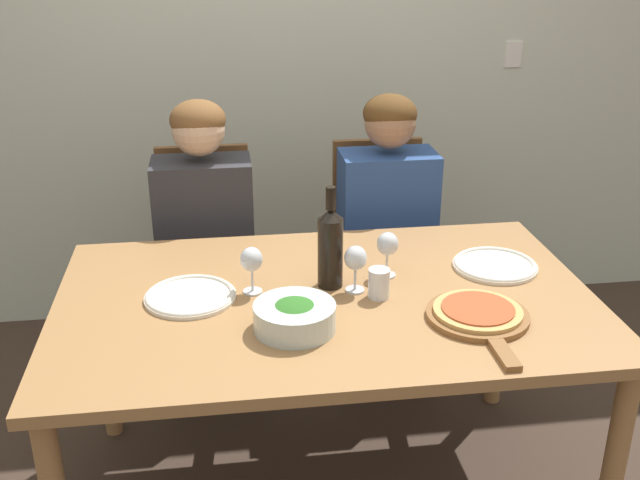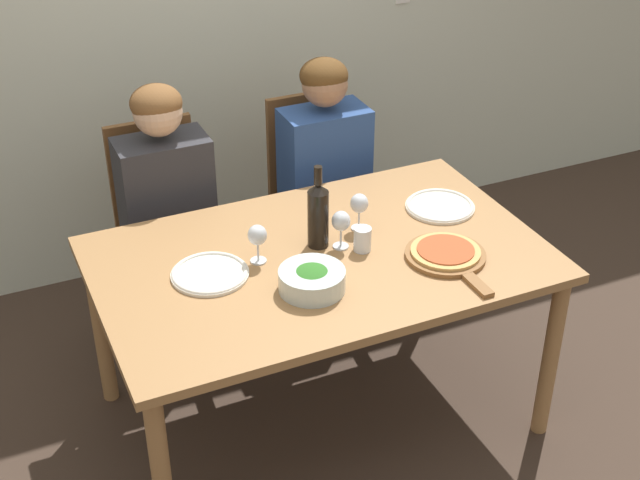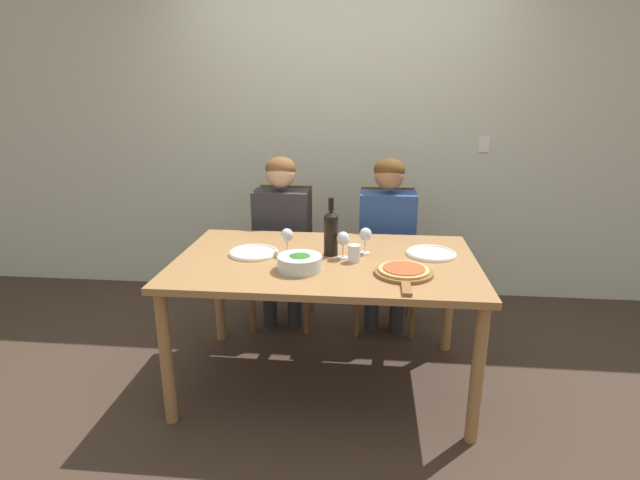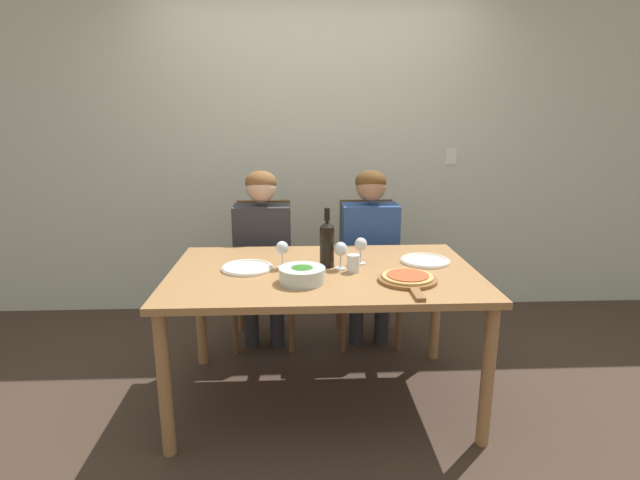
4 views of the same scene
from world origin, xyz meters
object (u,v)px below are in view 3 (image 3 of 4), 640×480
object	(u,v)px
wine_bottle	(331,232)
dinner_plate_right	(431,253)
chair_right	(385,254)
person_woman	(281,227)
person_man	(387,230)
wine_glass_left	(287,236)
wine_glass_right	(365,236)
broccoli_bowl	(300,263)
water_tumbler	(354,253)
wine_glass_centre	(343,240)
dinner_plate_left	(254,252)
chair_left	(285,251)
pizza_on_board	(404,272)

from	to	relation	value
wine_bottle	dinner_plate_right	bearing A→B (deg)	5.61
chair_right	person_woman	xyz separation A→B (m)	(-0.73, -0.12, 0.22)
person_man	wine_glass_left	bearing A→B (deg)	-130.76
person_woman	chair_right	bearing A→B (deg)	9.14
wine_bottle	wine_glass_right	bearing A→B (deg)	12.95
wine_glass_left	wine_bottle	bearing A→B (deg)	3.45
wine_glass_left	wine_glass_right	size ratio (longest dim) A/B	1.00
chair_right	wine_bottle	xyz separation A→B (m)	(-0.34, -0.78, 0.38)
person_woman	person_man	distance (m)	0.73
broccoli_bowl	water_tumbler	xyz separation A→B (m)	(0.27, 0.16, 0.01)
water_tumbler	wine_glass_centre	bearing A→B (deg)	140.95
dinner_plate_left	chair_left	bearing A→B (deg)	87.36
dinner_plate_right	broccoli_bowl	bearing A→B (deg)	-155.90
dinner_plate_right	wine_glass_right	world-z (taller)	wine_glass_right
broccoli_bowl	water_tumbler	distance (m)	0.32
chair_left	wine_glass_centre	distance (m)	1.01
wine_bottle	person_woman	bearing A→B (deg)	121.14
dinner_plate_right	wine_glass_centre	distance (m)	0.51
wine_glass_left	chair_left	bearing A→B (deg)	100.94
chair_right	wine_glass_centre	xyz separation A→B (m)	(-0.26, -0.82, 0.35)
dinner_plate_left	dinner_plate_right	distance (m)	1.00
wine_glass_centre	wine_glass_right	bearing A→B (deg)	37.24
chair_right	broccoli_bowl	world-z (taller)	chair_right
wine_bottle	pizza_on_board	xyz separation A→B (m)	(0.39, -0.28, -0.12)
dinner_plate_right	dinner_plate_left	bearing A→B (deg)	-175.03
wine_bottle	dinner_plate_right	xyz separation A→B (m)	(0.56, 0.06, -0.13)
dinner_plate_left	wine_glass_centre	world-z (taller)	wine_glass_centre
dinner_plate_left	wine_bottle	bearing A→B (deg)	4.14
wine_glass_centre	water_tumbler	bearing A→B (deg)	-39.05
chair_left	wine_bottle	xyz separation A→B (m)	(0.40, -0.78, 0.38)
chair_left	wine_bottle	size ratio (longest dim) A/B	3.01
chair_right	broccoli_bowl	bearing A→B (deg)	-114.65
wine_glass_left	broccoli_bowl	bearing A→B (deg)	-66.66
pizza_on_board	wine_glass_left	distance (m)	0.69
person_woman	water_tumbler	world-z (taller)	person_woman
chair_left	wine_glass_left	bearing A→B (deg)	-79.06
person_woman	wine_glass_right	distance (m)	0.86
chair_left	dinner_plate_right	xyz separation A→B (m)	(0.96, -0.72, 0.26)
chair_right	person_man	bearing A→B (deg)	-90.00
chair_right	dinner_plate_right	world-z (taller)	chair_right
chair_left	wine_glass_left	size ratio (longest dim) A/B	6.54
dinner_plate_left	water_tumbler	xyz separation A→B (m)	(0.57, -0.07, 0.04)
person_woman	person_man	size ratio (longest dim) A/B	1.00
person_woman	broccoli_bowl	size ratio (longest dim) A/B	5.23
chair_right	broccoli_bowl	xyz separation A→B (m)	(-0.48, -1.04, 0.29)
wine_bottle	broccoli_bowl	xyz separation A→B (m)	(-0.14, -0.26, -0.09)
chair_right	dinner_plate_right	distance (m)	0.80
chair_right	pizza_on_board	distance (m)	1.09
chair_right	water_tumbler	xyz separation A→B (m)	(-0.20, -0.88, 0.29)
wine_bottle	dinner_plate_left	bearing A→B (deg)	-175.86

